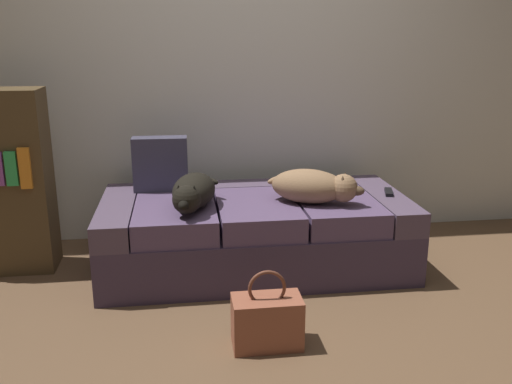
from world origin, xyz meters
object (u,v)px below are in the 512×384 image
tv_remote (389,192)px  handbag (267,321)px  dog_dark (193,192)px  throw_pillow (160,164)px  couch (255,232)px  bookshelf (1,182)px  dog_tan (314,186)px

tv_remote → handbag: tv_remote is taller
dog_dark → handbag: bearing=-68.3°
dog_dark → handbag: 0.92m
dog_dark → throw_pillow: size_ratio=1.63×
tv_remote → couch: bearing=-165.1°
dog_dark → tv_remote: size_ratio=3.70×
bookshelf → handbag: bearing=-37.5°
couch → dog_dark: bearing=-156.6°
couch → dog_dark: size_ratio=3.32×
tv_remote → handbag: 1.32m
handbag → couch: bearing=85.7°
dog_dark → tv_remote: 1.22m
bookshelf → dog_dark: bearing=-16.4°
dog_dark → throw_pillow: (-0.19, 0.41, 0.07)m
couch → dog_dark: 0.52m
couch → dog_tan: size_ratio=3.30×
couch → bookshelf: bearing=173.6°
dog_dark → bookshelf: (-1.13, 0.33, 0.01)m
dog_dark → throw_pillow: throw_pillow is taller
handbag → bookshelf: 1.85m
couch → handbag: bearing=-94.3°
couch → tv_remote: size_ratio=12.29×
tv_remote → handbag: size_ratio=0.40×
dog_dark → bookshelf: 1.17m
tv_remote → throw_pillow: throw_pillow is taller
couch → handbag: size_ratio=4.88×
couch → dog_dark: (-0.38, -0.16, 0.32)m
throw_pillow → bookshelf: bookshelf is taller
tv_remote → throw_pillow: (-1.40, 0.28, 0.16)m
couch → dog_tan: 0.49m
tv_remote → handbag: (-0.91, -0.90, -0.33)m
handbag → bookshelf: size_ratio=0.34×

